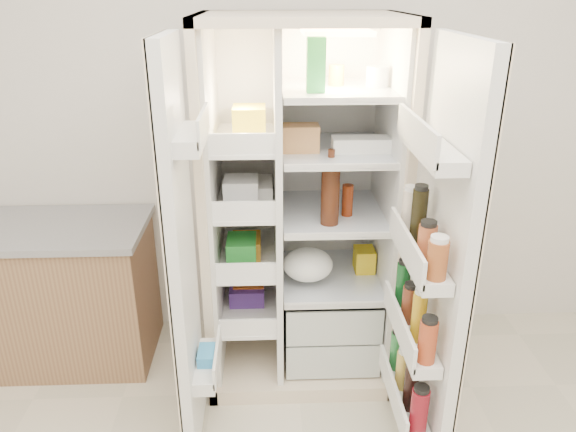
{
  "coord_description": "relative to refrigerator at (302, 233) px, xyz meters",
  "views": [
    {
      "loc": [
        -0.14,
        -0.87,
        1.9
      ],
      "look_at": [
        -0.06,
        1.25,
        1.01
      ],
      "focal_mm": 34.0,
      "sensor_mm": 36.0,
      "label": 1
    }
  ],
  "objects": [
    {
      "name": "wall_back",
      "position": [
        -0.03,
        0.35,
        0.6
      ],
      "size": [
        4.0,
        0.02,
        2.7
      ],
      "primitive_type": "cube",
      "color": "silver",
      "rests_on": "floor"
    },
    {
      "name": "refrigerator",
      "position": [
        0.0,
        0.0,
        0.0
      ],
      "size": [
        0.92,
        0.7,
        1.8
      ],
      "color": "beige",
      "rests_on": "floor"
    },
    {
      "name": "freezer_door",
      "position": [
        -0.51,
        -0.6,
        0.15
      ],
      "size": [
        0.15,
        0.4,
        1.72
      ],
      "color": "silver",
      "rests_on": "floor"
    },
    {
      "name": "fridge_door",
      "position": [
        0.47,
        -0.69,
        0.12
      ],
      "size": [
        0.17,
        0.58,
        1.72
      ],
      "color": "silver",
      "rests_on": "floor"
    },
    {
      "name": "kitchen_counter",
      "position": [
        -1.35,
        0.05,
        -0.35
      ],
      "size": [
        1.08,
        0.57,
        0.78
      ],
      "color": "olive",
      "rests_on": "floor"
    }
  ]
}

